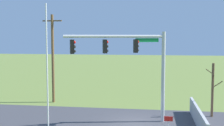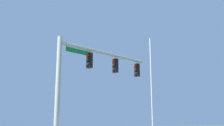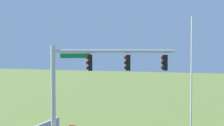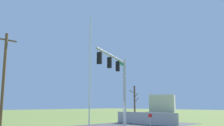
% 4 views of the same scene
% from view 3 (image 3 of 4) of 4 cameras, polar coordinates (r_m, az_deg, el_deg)
% --- Properties ---
extents(signal_mast, '(6.88, 3.31, 6.77)m').
position_cam_3_polar(signal_mast, '(16.30, -4.53, -2.99)').
color(signal_mast, '#B2B5BA').
rests_on(signal_mast, ground_plane).
extents(flagpole, '(0.10, 0.10, 8.56)m').
position_cam_3_polar(flagpole, '(17.48, 16.39, -4.63)').
color(flagpole, silver).
rests_on(flagpole, ground_plane).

